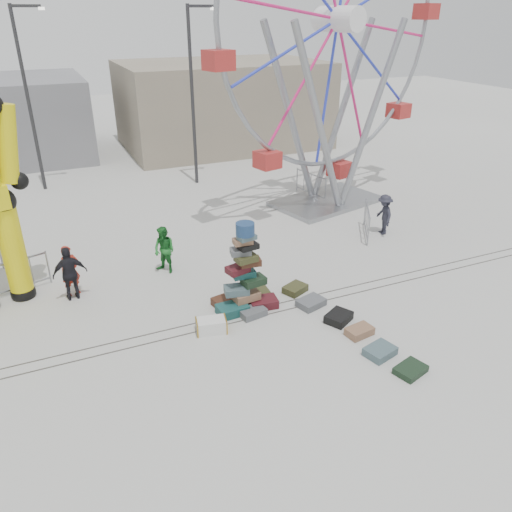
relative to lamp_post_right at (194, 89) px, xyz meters
name	(u,v)px	position (x,y,z in m)	size (l,w,h in m)	color
ground	(238,335)	(-3.09, -13.00, -4.48)	(90.00, 90.00, 0.00)	#9E9E99
track_line_near	(230,323)	(-3.09, -12.40, -4.48)	(40.00, 0.04, 0.01)	#47443F
track_line_far	(225,316)	(-3.09, -12.00, -4.48)	(40.00, 0.04, 0.01)	#47443F
building_right	(222,104)	(3.91, 7.00, -1.98)	(12.00, 8.00, 5.00)	gray
lamp_post_right	(194,89)	(0.00, 0.00, 0.00)	(1.41, 0.25, 8.00)	#2D2D30
lamp_post_left	(29,92)	(-7.00, 2.00, 0.00)	(1.41, 0.25, 8.00)	#2D2D30
suitcase_tower	(245,284)	(-2.38, -11.74, -3.75)	(1.84, 1.64, 2.63)	#1A4E4D
ferris_wheel	(336,46)	(4.26, -5.19, 1.99)	(11.03, 3.83, 13.15)	gray
steamer_trunk	(211,326)	(-3.69, -12.55, -4.29)	(0.80, 0.46, 0.38)	silver
row_case_0	(295,289)	(-0.66, -11.59, -4.37)	(0.70, 0.51, 0.22)	#3D3F1F
row_case_1	(311,303)	(-0.61, -12.48, -4.38)	(0.78, 0.56, 0.21)	#5B5F63
row_case_2	(339,317)	(-0.31, -13.48, -4.36)	(0.73, 0.57, 0.24)	black
row_case_3	(359,331)	(-0.16, -14.26, -4.37)	(0.71, 0.46, 0.22)	#906549
row_case_4	(380,351)	(-0.18, -15.19, -4.38)	(0.75, 0.56, 0.21)	#496269
row_case_5	(411,370)	(0.07, -16.04, -4.40)	(0.75, 0.53, 0.17)	#1A2F1D
barricade_dummy_c	(15,277)	(-8.39, -8.26, -3.93)	(2.00, 0.10, 1.10)	gray
barricade_wheel_front	(367,221)	(3.83, -8.84, -3.93)	(2.00, 0.10, 1.10)	gray
barricade_wheel_back	(311,185)	(4.09, -4.08, -3.93)	(2.00, 0.10, 1.10)	gray
pedestrian_red	(70,271)	(-6.84, -8.98, -3.70)	(0.57, 0.38, 1.57)	#A82718
pedestrian_green	(164,250)	(-3.93, -8.71, -3.70)	(0.76, 0.59, 1.57)	#196623
pedestrian_black	(70,274)	(-6.86, -9.27, -3.65)	(0.98, 0.41, 1.67)	black
pedestrian_grey	(384,214)	(4.49, -8.97, -3.70)	(1.00, 0.58, 1.55)	#21222D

